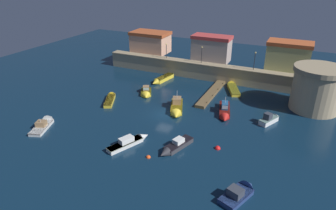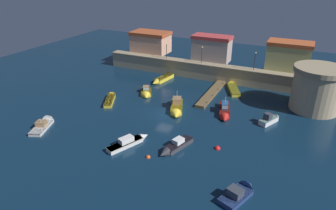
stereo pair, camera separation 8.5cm
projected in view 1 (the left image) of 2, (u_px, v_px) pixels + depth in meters
ground_plane at (164, 115)px, 48.92m from camera, size 108.08×108.08×0.00m
quay_wall at (203, 71)px, 63.76m from camera, size 45.05×2.35×3.45m
old_town_backdrop at (211, 48)px, 64.61m from camera, size 39.48×5.64×5.72m
fortress_tower at (317, 88)px, 49.18m from camera, size 8.39×8.39×7.46m
pier_dock at (211, 93)px, 56.35m from camera, size 1.71×13.43×0.70m
quay_lamp_0 at (166, 48)px, 65.48m from camera, size 0.32×0.32×3.27m
quay_lamp_1 at (202, 52)px, 62.26m from camera, size 0.32×0.32×3.48m
quay_lamp_2 at (255, 58)px, 58.02m from camera, size 0.32×0.32×3.60m
moored_boat_0 at (162, 79)px, 62.71m from camera, size 2.51×6.82×1.40m
moored_boat_1 at (45, 123)px, 45.52m from camera, size 3.81×6.19×2.31m
moored_boat_2 at (270, 119)px, 46.33m from camera, size 3.04×4.56×1.98m
moored_boat_3 at (177, 108)px, 49.83m from camera, size 4.13×6.76×3.67m
moored_boat_4 at (111, 98)px, 53.99m from camera, size 4.02×6.37×1.25m
moored_boat_5 at (240, 192)px, 31.62m from camera, size 3.51×5.29×2.05m
moored_boat_6 at (232, 87)px, 58.77m from camera, size 4.34×7.18×1.51m
moored_boat_7 at (130, 141)px, 40.65m from camera, size 3.75×6.53×1.63m
moored_boat_8 at (175, 147)px, 39.50m from camera, size 3.10×6.00×1.66m
moored_boat_10 at (146, 93)px, 56.19m from camera, size 3.77×4.89×1.94m
moored_boat_12 at (225, 111)px, 48.84m from camera, size 3.40×6.98×3.15m
mooring_buoy_0 at (148, 157)px, 38.04m from camera, size 0.61×0.61×0.61m
mooring_buoy_1 at (218, 149)px, 39.87m from camera, size 0.80×0.80×0.80m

